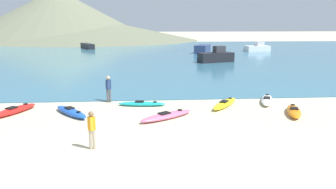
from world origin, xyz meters
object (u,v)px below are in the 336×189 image
at_px(person_near_waterline, 108,87).
at_px(moored_boat_2, 257,48).
at_px(moored_boat_0, 216,56).
at_px(kayak_on_sand_5, 267,100).
at_px(kayak_on_sand_0, 225,104).
at_px(moored_boat_4, 202,49).
at_px(kayak_on_sand_6, 294,111).
at_px(kayak_on_sand_4, 142,104).
at_px(kayak_on_sand_2, 167,116).
at_px(kayak_on_sand_1, 14,110).
at_px(moored_boat_3, 87,46).
at_px(kayak_on_sand_3, 71,112).
at_px(person_near_foreground, 92,128).

distance_m(person_near_waterline, moored_boat_2, 43.61).
height_order(moored_boat_0, moored_boat_2, moored_boat_0).
relative_size(kayak_on_sand_5, moored_boat_0, 0.66).
relative_size(kayak_on_sand_0, moored_boat_2, 0.69).
height_order(moored_boat_2, moored_boat_4, moored_boat_2).
relative_size(kayak_on_sand_0, moored_boat_4, 0.66).
distance_m(kayak_on_sand_6, person_near_waterline, 10.99).
bearing_deg(kayak_on_sand_4, kayak_on_sand_6, -17.18).
xyz_separation_m(kayak_on_sand_2, moored_boat_2, (19.38, 41.13, 0.48)).
bearing_deg(kayak_on_sand_2, kayak_on_sand_1, 168.45).
distance_m(kayak_on_sand_2, kayak_on_sand_4, 3.10).
height_order(person_near_waterline, moored_boat_0, moored_boat_0).
bearing_deg(moored_boat_3, kayak_on_sand_5, -68.43).
bearing_deg(kayak_on_sand_3, kayak_on_sand_2, -12.25).
distance_m(kayak_on_sand_4, moored_boat_3, 48.31).
height_order(person_near_foreground, person_near_waterline, person_near_waterline).
relative_size(kayak_on_sand_3, kayak_on_sand_6, 1.03).
distance_m(kayak_on_sand_0, kayak_on_sand_2, 4.38).
bearing_deg(kayak_on_sand_2, person_near_waterline, 130.55).
xyz_separation_m(kayak_on_sand_3, kayak_on_sand_4, (3.84, 1.71, -0.05)).
xyz_separation_m(kayak_on_sand_3, moored_boat_4, (14.04, 37.08, 0.55)).
xyz_separation_m(person_near_foreground, moored_boat_3, (-8.72, 53.96, -0.32)).
bearing_deg(kayak_on_sand_0, kayak_on_sand_4, 174.84).
distance_m(kayak_on_sand_2, kayak_on_sand_5, 7.26).
relative_size(kayak_on_sand_3, kayak_on_sand_4, 0.99).
bearing_deg(kayak_on_sand_1, kayak_on_sand_3, -10.44).
height_order(kayak_on_sand_3, moored_boat_3, moored_boat_3).
relative_size(kayak_on_sand_5, kayak_on_sand_6, 1.13).
distance_m(kayak_on_sand_0, kayak_on_sand_3, 8.90).
xyz_separation_m(moored_boat_2, moored_boat_4, (-10.46, -2.94, 0.09)).
bearing_deg(person_near_waterline, kayak_on_sand_0, -12.40).
bearing_deg(kayak_on_sand_5, kayak_on_sand_2, -154.71).
relative_size(kayak_on_sand_0, person_near_waterline, 1.87).
bearing_deg(kayak_on_sand_2, kayak_on_sand_0, 32.73).
xyz_separation_m(kayak_on_sand_1, kayak_on_sand_3, (3.20, -0.59, 0.01)).
bearing_deg(person_near_foreground, kayak_on_sand_0, 42.72).
bearing_deg(kayak_on_sand_4, kayak_on_sand_2, -65.53).
bearing_deg(moored_boat_3, moored_boat_2, -15.70).
relative_size(kayak_on_sand_5, moored_boat_2, 0.70).
relative_size(kayak_on_sand_1, moored_boat_0, 0.65).
bearing_deg(kayak_on_sand_5, person_near_waterline, 175.29).
height_order(kayak_on_sand_4, person_near_waterline, person_near_waterline).
bearing_deg(kayak_on_sand_0, kayak_on_sand_6, -32.61).
height_order(kayak_on_sand_1, person_near_foreground, person_near_foreground).
bearing_deg(kayak_on_sand_5, kayak_on_sand_3, -170.34).
height_order(kayak_on_sand_2, moored_boat_3, moored_boat_3).
distance_m(kayak_on_sand_4, kayak_on_sand_5, 7.85).
relative_size(kayak_on_sand_2, kayak_on_sand_3, 1.09).
height_order(kayak_on_sand_0, person_near_waterline, person_near_waterline).
bearing_deg(moored_boat_2, person_near_foreground, -116.61).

